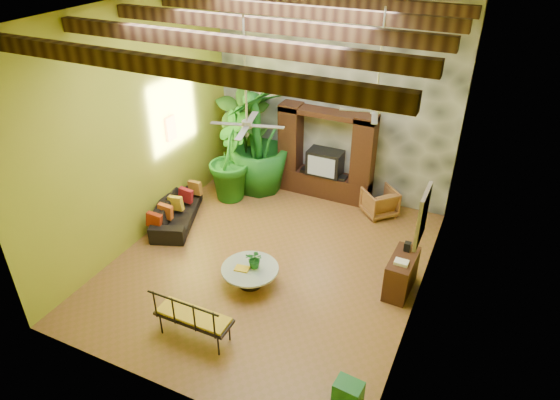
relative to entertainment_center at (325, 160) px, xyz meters
The scene contains 23 objects.
ground 3.28m from the entertainment_center, 90.00° to the right, with size 7.00×7.00×0.00m, color brown.
ceiling 5.11m from the entertainment_center, 90.00° to the right, with size 6.00×7.00×0.02m, color silver.
back_wall 1.58m from the entertainment_center, 90.00° to the left, with size 6.00×0.02×5.00m, color #939E24.
left_wall 4.60m from the entertainment_center, 133.73° to the right, with size 0.02×7.00×5.00m, color #939E24.
right_wall 4.60m from the entertainment_center, 46.27° to the right, with size 0.02×7.00×5.00m, color #939E24.
stone_accent_wall 1.56m from the entertainment_center, 90.00° to the left, with size 5.98×0.10×4.98m, color #3E4146.
ceiling_beams 4.94m from the entertainment_center, 90.00° to the right, with size 5.95×5.36×0.22m.
entertainment_center is the anchor object (origin of this frame).
ceiling_fan_front 4.30m from the entertainment_center, 93.24° to the right, with size 1.28×1.28×1.86m.
ceiling_fan_back 3.50m from the entertainment_center, 50.43° to the right, with size 1.28×1.28×1.86m.
wall_art_mask 3.82m from the entertainment_center, 144.18° to the right, with size 0.06×0.32×0.55m, color yellow.
wall_art_painting 4.95m from the entertainment_center, 51.61° to the right, with size 0.06×0.70×0.90m, color #26538C.
sofa 3.82m from the entertainment_center, 134.84° to the right, with size 2.00×0.78×0.58m, color black.
wicker_armchair 1.69m from the entertainment_center, 11.77° to the right, with size 0.71×0.73×0.66m, color brown.
tall_plant_a 2.22m from the entertainment_center, behind, with size 1.36×0.92×2.58m, color #265616.
tall_plant_b 2.38m from the entertainment_center, 153.15° to the right, with size 1.23×0.99×2.24m, color #1A641A.
tall_plant_c 1.75m from the entertainment_center, 166.07° to the right, with size 1.57×1.57×2.81m, color #175A1A.
coffee_table 3.98m from the entertainment_center, 90.52° to the right, with size 1.12×1.12×0.40m.
centerpiece_plant 3.87m from the entertainment_center, 89.26° to the right, with size 0.34×0.30×0.38m, color #185E1E.
yellow_tray 4.06m from the entertainment_center, 92.18° to the right, with size 0.27×0.20×0.03m, color yellow.
iron_bench 5.64m from the entertainment_center, 92.40° to the right, with size 1.35×0.49×0.57m.
side_console 3.92m from the entertainment_center, 46.90° to the right, with size 0.44×0.97×0.77m, color #371E11.
green_bin 6.25m from the entertainment_center, 65.66° to the right, with size 0.42×0.31×0.36m, color #207B22.
Camera 1 is at (3.74, -7.40, 6.47)m, focal length 32.00 mm.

